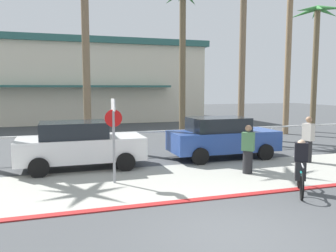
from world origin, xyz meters
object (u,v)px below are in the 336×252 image
(stop_sign_bike_lane, at_px, (114,128))
(car_blue_2, at_px, (222,137))
(palm_tree_7, at_px, (316,41))
(car_white_1, at_px, (80,145))
(palm_tree_4, at_px, (183,25))
(palm_tree_5, at_px, (242,20))
(pedestrian_0, at_px, (248,151))
(cyclist_teal_0, at_px, (301,168))
(palm_tree_6, at_px, (289,22))
(pedestrian_1, at_px, (308,141))

(stop_sign_bike_lane, bearing_deg, car_blue_2, 26.55)
(palm_tree_7, height_order, car_white_1, palm_tree_7)
(palm_tree_4, bearing_deg, car_white_1, -134.31)
(palm_tree_5, distance_m, pedestrian_0, 10.39)
(palm_tree_5, height_order, car_white_1, palm_tree_5)
(car_white_1, bearing_deg, palm_tree_5, 28.61)
(cyclist_teal_0, bearing_deg, palm_tree_4, 86.71)
(stop_sign_bike_lane, xyz_separation_m, pedestrian_0, (4.45, -0.22, -0.92))
(palm_tree_6, distance_m, pedestrian_0, 12.72)
(palm_tree_5, bearing_deg, cyclist_teal_0, -110.61)
(cyclist_teal_0, relative_size, pedestrian_0, 0.93)
(car_white_1, distance_m, pedestrian_1, 8.60)
(palm_tree_7, distance_m, car_white_1, 17.11)
(pedestrian_0, bearing_deg, palm_tree_6, 47.33)
(car_white_1, relative_size, pedestrian_0, 2.66)
(palm_tree_5, distance_m, pedestrian_1, 8.93)
(stop_sign_bike_lane, distance_m, pedestrian_1, 7.65)
(car_blue_2, bearing_deg, palm_tree_7, 31.88)
(palm_tree_4, distance_m, palm_tree_5, 3.34)
(stop_sign_bike_lane, height_order, palm_tree_6, palm_tree_6)
(palm_tree_5, bearing_deg, palm_tree_7, 9.48)
(pedestrian_1, bearing_deg, car_blue_2, 147.54)
(palm_tree_5, height_order, cyclist_teal_0, palm_tree_5)
(palm_tree_6, height_order, cyclist_teal_0, palm_tree_6)
(palm_tree_5, xyz_separation_m, pedestrian_0, (-3.99, -7.57, -5.89))
(palm_tree_5, relative_size, pedestrian_1, 4.94)
(stop_sign_bike_lane, distance_m, car_white_1, 2.57)
(stop_sign_bike_lane, distance_m, car_blue_2, 5.43)
(cyclist_teal_0, relative_size, pedestrian_1, 0.86)
(cyclist_teal_0, bearing_deg, pedestrian_0, 97.08)
(stop_sign_bike_lane, bearing_deg, pedestrian_0, -2.80)
(palm_tree_5, bearing_deg, palm_tree_6, 10.31)
(palm_tree_6, distance_m, pedestrian_1, 10.49)
(stop_sign_bike_lane, bearing_deg, cyclist_teal_0, -27.88)
(palm_tree_4, bearing_deg, palm_tree_6, -5.69)
(palm_tree_6, xyz_separation_m, pedestrian_0, (-7.58, -8.22, -6.06))
(palm_tree_4, height_order, car_white_1, palm_tree_4)
(car_white_1, bearing_deg, palm_tree_7, 21.72)
(car_white_1, xyz_separation_m, cyclist_teal_0, (5.59, -4.78, -0.18))
(pedestrian_0, bearing_deg, palm_tree_7, 40.83)
(stop_sign_bike_lane, xyz_separation_m, cyclist_teal_0, (4.73, -2.50, -0.98))
(palm_tree_4, relative_size, palm_tree_7, 1.05)
(palm_tree_4, xyz_separation_m, cyclist_teal_0, (-0.64, -11.17, -5.71))
(palm_tree_7, relative_size, car_white_1, 1.83)
(cyclist_teal_0, bearing_deg, stop_sign_bike_lane, 152.12)
(palm_tree_7, height_order, pedestrian_0, palm_tree_7)
(palm_tree_6, bearing_deg, pedestrian_0, -132.67)
(car_blue_2, bearing_deg, cyclist_teal_0, -90.82)
(palm_tree_7, bearing_deg, pedestrian_1, -131.30)
(palm_tree_6, relative_size, pedestrian_0, 5.91)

